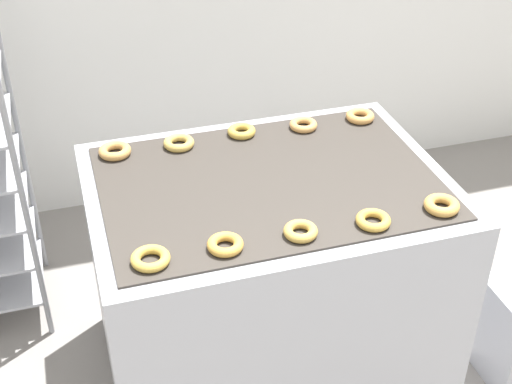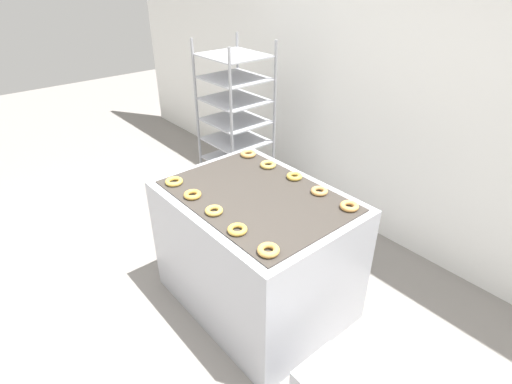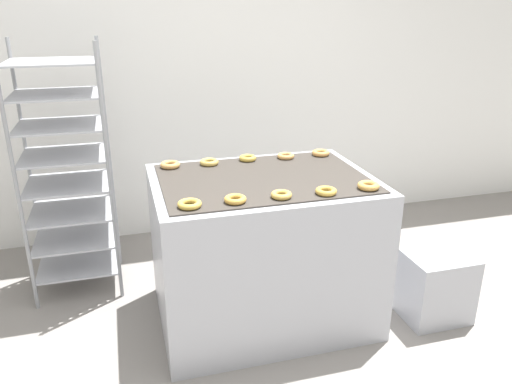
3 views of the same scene
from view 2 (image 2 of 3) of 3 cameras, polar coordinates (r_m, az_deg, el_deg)
ground_plane at (r=2.83m, az=-11.85°, el=-21.22°), size 14.00×14.00×0.00m
wall_back at (r=3.36m, az=19.48°, el=15.10°), size 8.00×0.05×2.80m
fryer_machine at (r=2.78m, az=-0.00°, el=-8.41°), size 1.24×0.92×0.90m
baking_rack_cart at (r=3.71m, az=-2.91°, el=8.76°), size 0.54×0.50×1.63m
donut_near_leftmost at (r=2.70m, az=-11.63°, el=1.48°), size 0.12×0.12×0.03m
donut_near_left at (r=2.53m, az=-9.07°, el=-0.38°), size 0.11×0.11×0.03m
donut_near_center at (r=2.35m, az=-6.03°, el=-2.65°), size 0.11×0.11×0.03m
donut_near_right at (r=2.18m, az=-2.68°, el=-5.37°), size 0.11×0.11×0.03m
donut_near_rightmost at (r=2.04m, az=1.79°, el=-8.30°), size 0.12×0.12×0.03m
donut_far_leftmost at (r=3.03m, az=-1.12°, el=5.48°), size 0.12×0.12×0.03m
donut_far_left at (r=2.86m, az=1.73°, el=3.91°), size 0.11×0.11×0.03m
donut_far_center at (r=2.72m, az=5.44°, el=2.28°), size 0.11×0.11×0.03m
donut_far_right at (r=2.57m, az=9.03°, el=0.14°), size 0.11×0.11×0.03m
donut_far_rightmost at (r=2.44m, az=13.19°, el=-1.98°), size 0.11×0.11×0.03m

